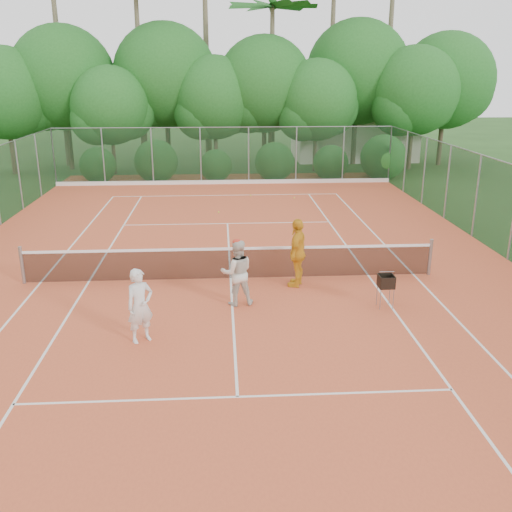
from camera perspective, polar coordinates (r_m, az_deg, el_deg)
The scene contains 14 objects.
ground at distance 16.78m, azimuth -2.55°, elevation -2.36°, with size 120.00×120.00×0.00m, color #224619.
clay_court at distance 16.77m, azimuth -2.55°, elevation -2.32°, with size 18.00×36.00×0.02m, color #D15730.
club_building at distance 41.02m, azimuth 9.66°, elevation 11.68°, with size 8.00×5.00×3.00m, color beige.
tennis_net at distance 16.60m, azimuth -2.57°, elevation -0.63°, with size 11.97×0.10×1.10m.
player_white at distance 12.94m, azimuth -11.52°, elevation -4.90°, with size 0.62×0.41×1.71m, color silver.
player_center_grp at distance 14.68m, azimuth -1.91°, elevation -1.65°, with size 0.92×0.75×1.77m.
player_yellow at distance 15.99m, azimuth 4.18°, elevation 0.35°, with size 1.14×0.48×1.95m, color gold.
ball_hopper at distance 14.93m, azimuth 12.89°, elevation -2.55°, with size 0.38×0.38×0.86m.
stray_ball_a at distance 28.00m, azimuth -0.53°, elevation 6.08°, with size 0.07×0.07×0.07m, color #CDD631.
stray_ball_b at distance 27.52m, azimuth 3.84°, elevation 5.83°, with size 0.07×0.07×0.07m, color gold.
stray_ball_c at distance 24.65m, azimuth -3.75°, elevation 4.40°, with size 0.07×0.07×0.07m, color #CFF138.
court_markings at distance 16.77m, azimuth -2.55°, elevation -2.28°, with size 11.03×23.83×0.01m.
fence_back at distance 31.03m, azimuth -3.15°, elevation 9.98°, with size 18.07×0.07×3.00m.
tropical_treeline at distance 36.00m, azimuth -0.96°, elevation 16.85°, with size 32.10×8.49×15.03m.
Camera 1 is at (-0.23, -15.73, 5.83)m, focal length 40.00 mm.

